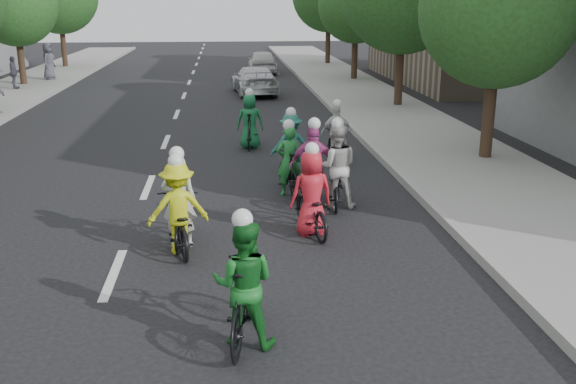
{
  "coord_description": "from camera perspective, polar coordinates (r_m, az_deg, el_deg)",
  "views": [
    {
      "loc": [
        1.84,
        -9.64,
        4.2
      ],
      "look_at": [
        2.89,
        0.96,
        1.0
      ],
      "focal_mm": 40.0,
      "sensor_mm": 36.0,
      "label": 1
    }
  ],
  "objects": [
    {
      "name": "ground",
      "position": [
        10.67,
        -15.25,
        -7.07
      ],
      "size": [
        120.0,
        120.0,
        0.0
      ],
      "primitive_type": "plane",
      "color": "black",
      "rests_on": "ground"
    },
    {
      "name": "sidewalk_right",
      "position": [
        20.99,
        11.56,
        5.04
      ],
      "size": [
        4.0,
        80.0,
        0.15
      ],
      "primitive_type": "cube",
      "color": "gray",
      "rests_on": "ground"
    },
    {
      "name": "curb_right",
      "position": [
        20.5,
        6.32,
        5.04
      ],
      "size": [
        0.18,
        80.0,
        0.18
      ],
      "primitive_type": "cube",
      "color": "#999993",
      "rests_on": "ground"
    },
    {
      "name": "bldg_se",
      "position": [
        36.5,
        17.84,
        15.63
      ],
      "size": [
        10.0,
        14.0,
        8.0
      ],
      "primitive_type": "cube",
      "color": "gray",
      "rests_on": "ground"
    },
    {
      "name": "tree_l_4",
      "position": [
        35.11,
        -23.12,
        15.05
      ],
      "size": [
        4.0,
        4.0,
        5.97
      ],
      "color": "black",
      "rests_on": "ground"
    },
    {
      "name": "tree_r_0",
      "position": [
        17.67,
        18.18,
        15.16
      ],
      "size": [
        4.0,
        4.0,
        5.97
      ],
      "color": "black",
      "rests_on": "ground"
    },
    {
      "name": "tree_r_2",
      "position": [
        34.94,
        6.07,
        16.23
      ],
      "size": [
        4.0,
        4.0,
        5.97
      ],
      "color": "black",
      "rests_on": "ground"
    },
    {
      "name": "cyclist_0",
      "position": [
        11.5,
        -9.58,
        -1.88
      ],
      "size": [
        0.64,
        1.62,
        1.8
      ],
      "rotation": [
        0.0,
        0.0,
        3.09
      ],
      "color": "black",
      "rests_on": "ground"
    },
    {
      "name": "cyclist_1",
      "position": [
        8.14,
        -3.95,
        -8.92
      ],
      "size": [
        0.91,
        1.85,
        1.8
      ],
      "rotation": [
        0.0,
        0.0,
        2.94
      ],
      "color": "black",
      "rests_on": "ground"
    },
    {
      "name": "cyclist_2",
      "position": [
        11.17,
        -9.7,
        -2.12
      ],
      "size": [
        1.12,
        1.86,
        1.75
      ],
      "rotation": [
        0.0,
        0.0,
        3.32
      ],
      "color": "black",
      "rests_on": "ground"
    },
    {
      "name": "cyclist_3",
      "position": [
        13.47,
        2.26,
        1.65
      ],
      "size": [
        1.07,
        1.95,
        1.9
      ],
      "rotation": [
        0.0,
        0.0,
        3.02
      ],
      "color": "black",
      "rests_on": "ground"
    },
    {
      "name": "cyclist_4",
      "position": [
        11.86,
        2.05,
        -0.93
      ],
      "size": [
        0.92,
        1.83,
        1.76
      ],
      "rotation": [
        0.0,
        0.0,
        3.33
      ],
      "color": "black",
      "rests_on": "ground"
    },
    {
      "name": "cyclist_5",
      "position": [
        14.31,
        0.03,
        2.13
      ],
      "size": [
        0.71,
        1.69,
        1.71
      ],
      "rotation": [
        0.0,
        0.0,
        3.3
      ],
      "color": "black",
      "rests_on": "ground"
    },
    {
      "name": "cyclist_6",
      "position": [
        13.45,
        4.32,
        1.55
      ],
      "size": [
        0.95,
        1.72,
        1.91
      ],
      "rotation": [
        0.0,
        0.0,
        2.99
      ],
      "color": "black",
      "rests_on": "ground"
    },
    {
      "name": "cyclist_7",
      "position": [
        15.9,
        0.24,
        3.86
      ],
      "size": [
        1.06,
        1.55,
        1.71
      ],
      "rotation": [
        0.0,
        0.0,
        3.24
      ],
      "color": "black",
      "rests_on": "ground"
    },
    {
      "name": "cyclist_8",
      "position": [
        17.6,
        4.3,
        4.75
      ],
      "size": [
        0.91,
        1.56,
        1.65
      ],
      "rotation": [
        0.0,
        0.0,
        3.25
      ],
      "color": "black",
      "rests_on": "ground"
    },
    {
      "name": "cyclist_9",
      "position": [
        18.95,
        -3.41,
        5.89
      ],
      "size": [
        0.83,
        1.8,
        1.76
      ],
      "rotation": [
        0.0,
        0.0,
        3.05
      ],
      "color": "black",
      "rests_on": "ground"
    },
    {
      "name": "follow_car_lead",
      "position": [
        30.13,
        -3.0,
        9.9
      ],
      "size": [
        2.22,
        4.56,
        1.28
      ],
      "primitive_type": "imported",
      "rotation": [
        0.0,
        0.0,
        3.24
      ],
      "color": "silver",
      "rests_on": "ground"
    },
    {
      "name": "follow_car_trail",
      "position": [
        38.98,
        -2.29,
        11.51
      ],
      "size": [
        1.65,
        4.01,
        1.36
      ],
      "primitive_type": "imported",
      "rotation": [
        0.0,
        0.0,
        3.13
      ],
      "color": "silver",
      "rests_on": "ground"
    },
    {
      "name": "spectator_1",
      "position": [
        33.35,
        -23.21,
        9.73
      ],
      "size": [
        0.52,
        0.94,
        1.52
      ],
      "primitive_type": "imported",
      "rotation": [
        0.0,
        0.0,
        1.75
      ],
      "color": "#4C4C59",
      "rests_on": "sidewalk_left"
    },
    {
      "name": "spectator_2",
      "position": [
        36.74,
        -20.51,
        10.84
      ],
      "size": [
        0.78,
        1.04,
        1.91
      ],
      "primitive_type": "imported",
      "rotation": [
        0.0,
        0.0,
        1.36
      ],
      "color": "#4B4A57",
      "rests_on": "sidewalk_left"
    }
  ]
}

